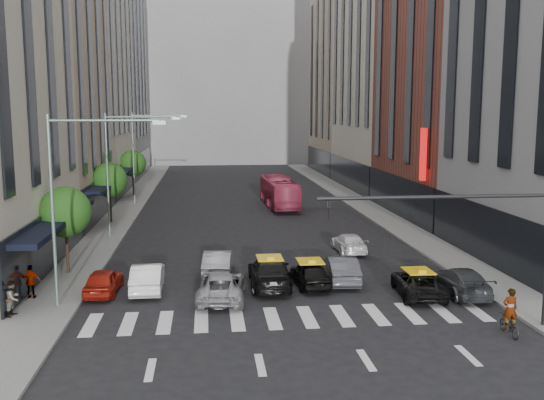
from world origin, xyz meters
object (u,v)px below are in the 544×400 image
object	(u,v)px
streetlamp_mid	(120,158)
pedestrian_far	(31,282)
car_white_front	(148,277)
pedestrian_near	(13,298)
streetlamp_near	(72,185)
bus	(279,192)
taxi_left	(270,272)
streetlamp_far	(143,146)
car_red	(104,281)
taxi_center	(310,274)
motorcycle	(509,325)

from	to	relation	value
streetlamp_mid	pedestrian_far	bearing A→B (deg)	-99.58
car_white_front	pedestrian_near	distance (m)	6.75
streetlamp_near	streetlamp_mid	world-z (taller)	same
streetlamp_near	pedestrian_near	distance (m)	5.71
streetlamp_near	car_white_front	distance (m)	6.49
streetlamp_near	bus	size ratio (longest dim) A/B	0.86
bus	pedestrian_far	bearing A→B (deg)	58.67
streetlamp_near	taxi_left	size ratio (longest dim) A/B	1.69
streetlamp_mid	streetlamp_far	world-z (taller)	same
streetlamp_mid	car_red	world-z (taller)	streetlamp_mid
streetlamp_mid	pedestrian_far	size ratio (longest dim) A/B	5.38
taxi_center	bus	size ratio (longest dim) A/B	0.38
car_white_front	pedestrian_near	xyz separation A→B (m)	(-5.60, -3.76, 0.23)
bus	taxi_center	bearing A→B (deg)	84.43
streetlamp_far	car_red	size ratio (longest dim) A/B	2.33
streetlamp_mid	motorcycle	size ratio (longest dim) A/B	5.51
streetlamp_far	car_white_front	size ratio (longest dim) A/B	2.03
bus	taxi_left	bearing A→B (deg)	79.88
streetlamp_near	streetlamp_mid	bearing A→B (deg)	90.00
car_white_front	pedestrian_far	xyz separation A→B (m)	(-5.53, -1.16, 0.26)
streetlamp_far	motorcycle	distance (m)	42.34
pedestrian_far	taxi_center	bearing A→B (deg)	-173.12
streetlamp_mid	bus	size ratio (longest dim) A/B	0.86
streetlamp_mid	motorcycle	distance (m)	29.07
pedestrian_far	streetlamp_far	bearing A→B (deg)	-91.78
bus	streetlamp_near	bearing A→B (deg)	63.66
streetlamp_mid	car_red	xyz separation A→B (m)	(0.84, -13.82, -5.25)
car_white_front	car_red	bearing A→B (deg)	6.11
streetlamp_mid	car_white_front	xyz separation A→B (m)	(3.04, -13.54, -5.18)
motorcycle	car_white_front	bearing A→B (deg)	-26.07
pedestrian_near	streetlamp_far	bearing A→B (deg)	7.73
streetlamp_far	streetlamp_near	bearing A→B (deg)	-90.00
streetlamp_near	taxi_center	world-z (taller)	streetlamp_near
bus	motorcycle	xyz separation A→B (m)	(5.43, -34.99, -1.03)
car_red	taxi_center	size ratio (longest dim) A/B	0.96
pedestrian_near	motorcycle	bearing A→B (deg)	-89.38
car_white_front	taxi_center	distance (m)	8.54
car_red	motorcycle	distance (m)	19.44
pedestrian_near	taxi_left	bearing A→B (deg)	-60.17
bus	pedestrian_near	size ratio (longest dim) A/B	6.46
motorcycle	car_red	bearing A→B (deg)	-22.36
bus	pedestrian_far	xyz separation A→B (m)	(-15.70, -28.08, -0.48)
motorcycle	pedestrian_far	bearing A→B (deg)	-16.82
taxi_left	bus	size ratio (longest dim) A/B	0.51
streetlamp_near	streetlamp_mid	xyz separation A→B (m)	(0.00, 16.00, 0.00)
taxi_center	bus	bearing A→B (deg)	-97.39
streetlamp_near	bus	world-z (taller)	streetlamp_near
taxi_center	motorcycle	bearing A→B (deg)	127.85
streetlamp_mid	streetlamp_far	xyz separation A→B (m)	(0.00, 16.00, 0.00)
taxi_left	motorcycle	size ratio (longest dim) A/B	3.26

